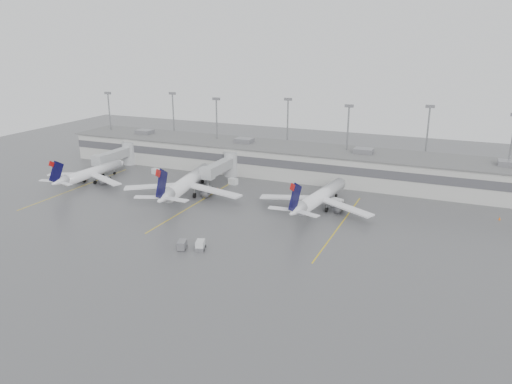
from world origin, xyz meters
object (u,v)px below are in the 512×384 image
at_px(jet_far_left, 90,173).
at_px(jet_mid_left, 186,183).
at_px(baggage_tug, 200,246).
at_px(jet_mid_right, 319,197).

height_order(jet_far_left, jet_mid_left, jet_mid_left).
bearing_deg(baggage_tug, jet_far_left, 132.55).
relative_size(jet_mid_left, baggage_tug, 10.87).
bearing_deg(jet_far_left, jet_mid_left, 2.18).
xyz_separation_m(jet_mid_left, baggage_tug, (19.04, -26.96, -2.74)).
distance_m(jet_far_left, jet_mid_right, 63.13).
distance_m(jet_far_left, jet_mid_left, 30.00).
height_order(jet_far_left, jet_mid_right, jet_mid_right).
height_order(jet_far_left, baggage_tug, jet_far_left).
distance_m(jet_mid_left, jet_mid_right, 33.23).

